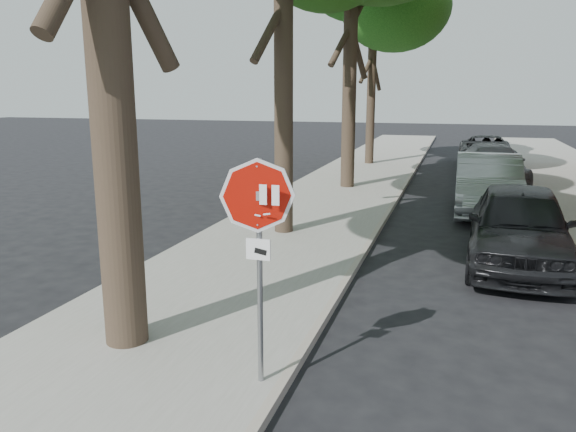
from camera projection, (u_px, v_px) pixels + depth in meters
name	position (u px, v px, depth m)	size (l,w,h in m)	color
ground	(319.00, 399.00, 6.38)	(120.00, 120.00, 0.00)	black
sidewalk_left	(332.00, 197.00, 18.29)	(4.00, 55.00, 0.12)	gray
curb_left	(396.00, 201.00, 17.71)	(0.12, 55.00, 0.13)	#9E9384
curb_right	(547.00, 209.00, 16.46)	(0.12, 55.00, 0.13)	#9E9384
stop_sign	(258.00, 229.00, 6.13)	(0.76, 0.34, 2.61)	gray
tree_far	(374.00, 6.00, 25.32)	(5.29, 4.91, 9.33)	black
car_a	(519.00, 226.00, 11.17)	(1.92, 4.76, 1.62)	black
car_b	(488.00, 184.00, 16.15)	(1.76, 5.06, 1.67)	#9B9FA2
car_c	(492.00, 165.00, 21.09)	(2.08, 5.12, 1.48)	#525357
car_d	(486.00, 151.00, 26.18)	(2.38, 5.17, 1.44)	black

